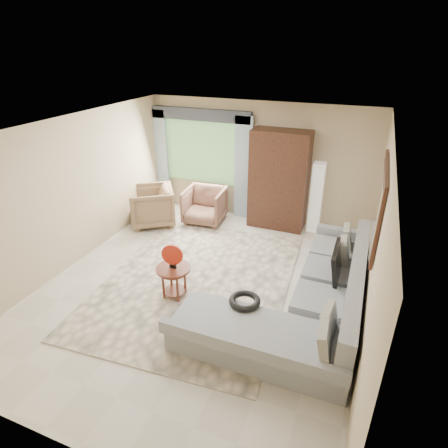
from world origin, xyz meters
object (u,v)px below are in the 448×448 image
at_px(sectional_sofa, 309,304).
at_px(armoire, 279,180).
at_px(armchair_right, 205,206).
at_px(potted_plant, 156,202).
at_px(tv_screen, 337,262).
at_px(armchair_left, 152,206).
at_px(coffee_table, 174,281).
at_px(floor_lamp, 316,198).

relative_size(sectional_sofa, armoire, 1.65).
relative_size(armchair_right, potted_plant, 1.64).
bearing_deg(sectional_sofa, tv_screen, 64.87).
bearing_deg(armoire, armchair_right, -164.74).
distance_m(armchair_left, armoire, 2.82).
xyz_separation_m(sectional_sofa, armoire, (-1.23, 2.90, 0.77)).
bearing_deg(armoire, sectional_sofa, -66.94).
bearing_deg(coffee_table, floor_lamp, 62.60).
relative_size(coffee_table, floor_lamp, 0.36).
height_order(tv_screen, armchair_left, tv_screen).
height_order(sectional_sofa, armchair_left, sectional_sofa).
relative_size(sectional_sofa, armchair_right, 4.00).
bearing_deg(tv_screen, sectional_sofa, -115.13).
distance_m(sectional_sofa, armchair_right, 3.72).
relative_size(tv_screen, potted_plant, 1.40).
xyz_separation_m(armoire, floor_lamp, (0.80, 0.06, -0.30)).
bearing_deg(armchair_left, floor_lamp, 72.59).
bearing_deg(armchair_left, potted_plant, 169.42).
bearing_deg(armchair_right, tv_screen, -37.11).
relative_size(armchair_right, floor_lamp, 0.58).
height_order(coffee_table, floor_lamp, floor_lamp).
relative_size(potted_plant, armoire, 0.25).
height_order(sectional_sofa, floor_lamp, floor_lamp).
bearing_deg(potted_plant, armoire, 7.89).
distance_m(armchair_right, floor_lamp, 2.42).
bearing_deg(floor_lamp, armoire, -175.71).
relative_size(tv_screen, floor_lamp, 0.49).
bearing_deg(sectional_sofa, potted_plant, 148.25).
distance_m(armchair_left, potted_plant, 0.62).
height_order(tv_screen, potted_plant, tv_screen).
distance_m(sectional_sofa, armoire, 3.24).
relative_size(armchair_right, armoire, 0.41).
bearing_deg(armchair_left, coffee_table, 4.57).
relative_size(armoire, floor_lamp, 1.40).
distance_m(tv_screen, floor_lamp, 2.49).
bearing_deg(tv_screen, armchair_left, 161.22).
distance_m(sectional_sofa, tv_screen, 0.77).
bearing_deg(potted_plant, armchair_right, -1.38).
bearing_deg(sectional_sofa, armoire, 113.06).
xyz_separation_m(sectional_sofa, floor_lamp, (-0.43, 2.96, 0.47)).
bearing_deg(armoire, coffee_table, -105.21).
distance_m(sectional_sofa, coffee_table, 2.09).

